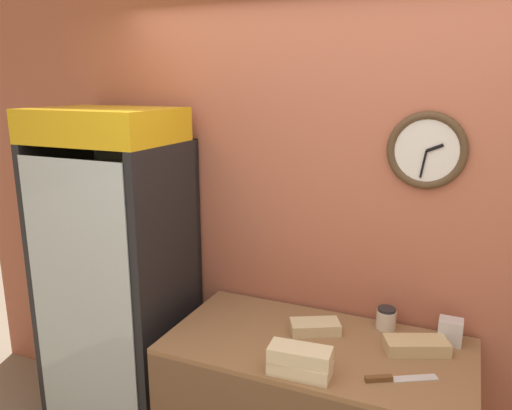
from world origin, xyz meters
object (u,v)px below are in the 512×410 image
(sandwich_stack_bottom, at_px, (300,368))
(sandwich_flat_left, at_px, (315,327))
(condiment_jar, at_px, (386,318))
(sandwich_flat_right, at_px, (416,346))
(chefs_knife, at_px, (391,378))
(napkin_dispenser, at_px, (450,331))
(sandwich_stack_middle, at_px, (300,355))
(beverage_cooler, at_px, (122,264))

(sandwich_stack_bottom, distance_m, sandwich_flat_left, 0.39)
(condiment_jar, bearing_deg, sandwich_flat_right, -46.52)
(sandwich_stack_bottom, xyz_separation_m, sandwich_flat_left, (-0.05, 0.39, -0.00))
(chefs_knife, height_order, napkin_dispenser, napkin_dispenser)
(sandwich_stack_bottom, xyz_separation_m, chefs_knife, (0.37, 0.12, -0.02))
(condiment_jar, bearing_deg, sandwich_stack_middle, -115.16)
(sandwich_stack_bottom, bearing_deg, sandwich_stack_middle, 0.00)
(sandwich_flat_left, bearing_deg, sandwich_stack_bottom, -82.69)
(sandwich_stack_middle, bearing_deg, condiment_jar, 64.84)
(chefs_knife, relative_size, condiment_jar, 2.65)
(sandwich_stack_bottom, xyz_separation_m, sandwich_flat_right, (0.44, 0.40, -0.00))
(beverage_cooler, xyz_separation_m, sandwich_stack_middle, (1.22, -0.38, -0.09))
(sandwich_flat_left, xyz_separation_m, napkin_dispenser, (0.63, 0.16, 0.03))
(beverage_cooler, xyz_separation_m, chefs_knife, (1.59, -0.27, -0.18))
(sandwich_flat_left, distance_m, sandwich_flat_right, 0.49)
(chefs_knife, xyz_separation_m, condiment_jar, (-0.10, 0.46, 0.05))
(beverage_cooler, distance_m, napkin_dispenser, 1.81)
(chefs_knife, bearing_deg, beverage_cooler, 170.41)
(sandwich_stack_bottom, xyz_separation_m, sandwich_stack_middle, (0.00, 0.00, 0.06))
(sandwich_flat_right, distance_m, condiment_jar, 0.25)
(chefs_knife, distance_m, condiment_jar, 0.47)
(sandwich_stack_bottom, bearing_deg, sandwich_flat_right, 42.13)
(sandwich_stack_middle, height_order, sandwich_flat_right, sandwich_stack_middle)
(sandwich_stack_middle, relative_size, napkin_dispenser, 2.30)
(sandwich_stack_bottom, bearing_deg, chefs_knife, 17.54)
(chefs_knife, bearing_deg, sandwich_flat_left, 146.85)
(sandwich_flat_left, height_order, napkin_dispenser, napkin_dispenser)
(condiment_jar, bearing_deg, napkin_dispenser, -5.07)
(napkin_dispenser, bearing_deg, sandwich_flat_right, -132.61)
(sandwich_stack_middle, xyz_separation_m, chefs_knife, (0.37, 0.12, -0.09))
(beverage_cooler, bearing_deg, condiment_jar, 7.18)
(sandwich_flat_right, xyz_separation_m, condiment_jar, (-0.17, 0.18, 0.02))
(sandwich_flat_left, bearing_deg, chefs_knife, -33.15)
(sandwich_stack_middle, bearing_deg, beverage_cooler, 162.54)
(chefs_knife, distance_m, napkin_dispenser, 0.48)
(sandwich_stack_middle, xyz_separation_m, sandwich_flat_left, (-0.05, 0.39, -0.07))
(beverage_cooler, bearing_deg, sandwich_stack_middle, -17.46)
(sandwich_flat_right, distance_m, chefs_knife, 0.29)
(beverage_cooler, height_order, sandwich_stack_bottom, beverage_cooler)
(sandwich_stack_middle, xyz_separation_m, sandwich_flat_right, (0.44, 0.40, -0.07))
(beverage_cooler, distance_m, sandwich_flat_left, 1.18)
(sandwich_stack_bottom, bearing_deg, condiment_jar, 64.84)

